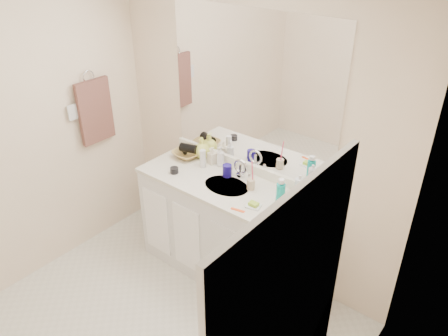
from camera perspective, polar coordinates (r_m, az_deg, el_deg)
name	(u,v)px	position (r m, az deg, el deg)	size (l,w,h in m)	color
wall_back	(250,135)	(3.43, 3.41, 4.26)	(2.60, 0.02, 2.40)	#F8E0C2
wall_left	(6,147)	(3.63, -26.58, 2.50)	(0.02, 2.60, 2.40)	#F8E0C2
wall_right	(320,322)	(1.98, 12.38, -19.04)	(0.02, 2.60, 2.40)	#F8E0C2
vanity_cabinet	(228,231)	(3.65, 0.50, -8.27)	(1.50, 0.55, 0.85)	silver
countertop	(228,186)	(3.40, 0.53, -2.39)	(1.52, 0.57, 0.03)	silver
backsplash	(248,167)	(3.55, 3.14, 0.09)	(1.52, 0.03, 0.08)	white
sink_basin	(226,187)	(3.38, 0.32, -2.49)	(0.37, 0.37, 0.02)	#B8ACA1
faucet	(241,170)	(3.47, 2.17, -0.32)	(0.02, 0.02, 0.11)	silver
mirror	(251,92)	(3.29, 3.54, 9.91)	(1.48, 0.01, 1.20)	white
blue_mug	(227,171)	(3.48, 0.42, -0.33)	(0.07, 0.07, 0.10)	navy
tan_cup	(251,184)	(3.32, 3.53, -2.13)	(0.06, 0.06, 0.08)	#C9B08E
toothbrush	(252,172)	(3.26, 3.73, -0.58)	(0.01, 0.01, 0.19)	#FE426B
mouthwash_bottle	(280,194)	(3.16, 7.39, -3.34)	(0.07, 0.07, 0.16)	#0DA49C
clear_pump_bottle	(299,189)	(3.22, 9.74, -2.74)	(0.06, 0.06, 0.17)	silver
soap_dish	(253,206)	(3.14, 3.87, -5.00)	(0.10, 0.08, 0.01)	white
green_soap	(254,204)	(3.13, 3.89, -4.72)	(0.07, 0.05, 0.02)	#A0CC31
orange_comb	(238,210)	(3.10, 1.81, -5.51)	(0.11, 0.02, 0.00)	#F04D19
dark_jar	(174,170)	(3.56, -6.51, -0.30)	(0.07, 0.07, 0.05)	black
extra_white_bottle	(203,159)	(3.60, -2.78, 1.24)	(0.05, 0.05, 0.16)	white
soap_bottle_white	(221,156)	(3.61, -0.44, 1.52)	(0.07, 0.07, 0.17)	white
soap_bottle_cream	(212,155)	(3.66, -1.54, 1.65)	(0.07, 0.07, 0.15)	beige
soap_bottle_yellow	(202,148)	(3.75, -2.91, 2.68)	(0.14, 0.14, 0.18)	#DEE659
wicker_basket	(187,154)	(3.79, -4.83, 1.85)	(0.24, 0.24, 0.06)	#A88443
hair_dryer	(189,148)	(3.75, -4.64, 2.58)	(0.08, 0.08, 0.15)	black
towel_ring	(88,77)	(3.83, -17.28, 11.32)	(0.11, 0.11, 0.01)	silver
hand_towel	(95,111)	(3.91, -16.46, 7.11)	(0.04, 0.32, 0.55)	#452925
switch_plate	(73,112)	(3.81, -19.17, 6.90)	(0.01, 0.09, 0.13)	silver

